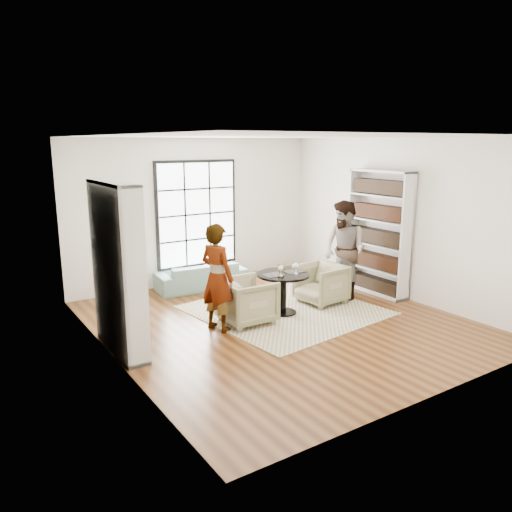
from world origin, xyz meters
TOP-DOWN VIEW (x-y plane):
  - ground at (0.00, 0.00)m, footprint 6.00×6.00m
  - room_shell at (0.00, 0.54)m, footprint 6.00×6.01m
  - rug at (0.42, 0.42)m, footprint 3.17×3.17m
  - pedestal_table at (0.28, 0.30)m, footprint 0.90×0.90m
  - sofa at (-0.20, 2.45)m, footprint 1.86×0.86m
  - armchair_left at (-0.47, 0.27)m, footprint 0.84×0.82m
  - armchair_right at (1.22, 0.40)m, footprint 0.85×0.83m
  - person_left at (-1.02, 0.27)m, footprint 0.58×0.72m
  - person_right at (1.77, 0.40)m, footprint 0.76×0.94m
  - placemat_left at (0.09, 0.31)m, footprint 0.34×0.26m
  - placemat_right at (0.51, 0.30)m, footprint 0.34×0.26m
  - cutlery_left at (0.09, 0.31)m, footprint 0.14×0.22m
  - cutlery_right at (0.51, 0.30)m, footprint 0.14×0.22m
  - wine_glass_left at (0.16, 0.20)m, footprint 0.08×0.08m
  - wine_glass_right at (0.46, 0.17)m, footprint 0.09×0.09m
  - flower_centerpiece at (0.27, 0.35)m, footprint 0.20×0.17m

SIDE VIEW (x-z plane):
  - ground at x=0.00m, z-range 0.00..0.00m
  - rug at x=0.42m, z-range 0.00..0.01m
  - sofa at x=-0.20m, z-range 0.00..0.53m
  - armchair_right at x=1.22m, z-range 0.00..0.73m
  - armchair_left at x=-0.47m, z-range 0.00..0.75m
  - pedestal_table at x=0.28m, z-range 0.16..0.88m
  - placemat_left at x=0.09m, z-range 0.72..0.73m
  - placemat_right at x=0.51m, z-range 0.72..0.73m
  - cutlery_left at x=0.09m, z-range 0.73..0.73m
  - cutlery_right at x=0.51m, z-range 0.73..0.73m
  - flower_centerpiece at x=0.27m, z-range 0.72..0.92m
  - wine_glass_left at x=0.16m, z-range 0.76..0.94m
  - person_left at x=-1.02m, z-range 0.00..1.71m
  - wine_glass_right at x=0.46m, z-range 0.76..0.95m
  - person_right at x=1.77m, z-range 0.00..1.86m
  - room_shell at x=0.00m, z-range -1.74..4.26m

